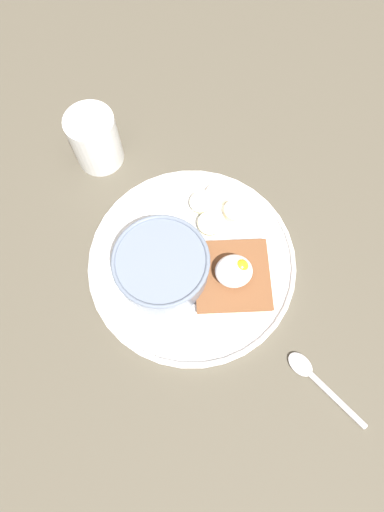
{
  "coord_description": "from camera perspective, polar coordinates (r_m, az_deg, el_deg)",
  "views": [
    {
      "loc": [
        1.85,
        18.63,
        55.92
      ],
      "look_at": [
        0.0,
        0.0,
        5.0
      ],
      "focal_mm": 28.0,
      "sensor_mm": 36.0,
      "label": 1
    }
  ],
  "objects": [
    {
      "name": "oatmeal_bowl",
      "position": [
        0.53,
        -4.33,
        -1.46
      ],
      "size": [
        12.74,
        12.74,
        5.46
      ],
      "color": "slate",
      "rests_on": "plate"
    },
    {
      "name": "toast_slice",
      "position": [
        0.55,
        5.78,
        -2.82
      ],
      "size": [
        10.82,
        10.82,
        1.14
      ],
      "color": "brown",
      "rests_on": "plate"
    },
    {
      "name": "ground_plane",
      "position": [
        0.58,
        0.0,
        -1.36
      ],
      "size": [
        120.0,
        120.0,
        2.0
      ],
      "primitive_type": "cube",
      "color": "#4E483A",
      "rests_on": "ground"
    },
    {
      "name": "poached_egg",
      "position": [
        0.53,
        6.09,
        -2.09
      ],
      "size": [
        5.02,
        4.57,
        3.39
      ],
      "color": "white",
      "rests_on": "toast_slice"
    },
    {
      "name": "spoon",
      "position": [
        0.56,
        17.41,
        -16.58
      ],
      "size": [
        8.95,
        10.62,
        0.8
      ],
      "color": "silver",
      "rests_on": "ground_plane"
    },
    {
      "name": "banana_slice_back",
      "position": [
        0.57,
        2.51,
        4.6
      ],
      "size": [
        3.54,
        3.7,
        1.86
      ],
      "color": "beige",
      "rests_on": "plate"
    },
    {
      "name": "banana_slice_front",
      "position": [
        0.59,
        1.44,
        7.59
      ],
      "size": [
        4.13,
        3.98,
        1.94
      ],
      "color": "#EAE8BC",
      "rests_on": "plate"
    },
    {
      "name": "banana_slice_right",
      "position": [
        0.6,
        3.57,
        8.78
      ],
      "size": [
        3.57,
        3.59,
        1.31
      ],
      "color": "beige",
      "rests_on": "plate"
    },
    {
      "name": "coffee_mug",
      "position": [
        0.63,
        -13.69,
        15.87
      ],
      "size": [
        7.17,
        7.17,
        8.81
      ],
      "color": "white",
      "rests_on": "ground_plane"
    },
    {
      "name": "plate",
      "position": [
        0.56,
        0.0,
        -0.77
      ],
      "size": [
        29.28,
        29.28,
        1.6
      ],
      "color": "white",
      "rests_on": "ground_plane"
    },
    {
      "name": "banana_slice_left",
      "position": [
        0.59,
        6.15,
        6.27
      ],
      "size": [
        4.36,
        4.33,
        1.51
      ],
      "color": "beige",
      "rests_on": "plate"
    }
  ]
}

